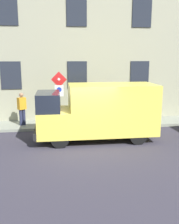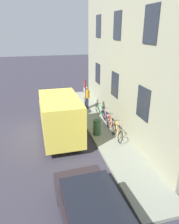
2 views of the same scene
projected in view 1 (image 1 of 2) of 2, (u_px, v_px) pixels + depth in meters
The scene contains 11 objects.
ground_plane at pixel (86, 146), 11.00m from camera, with size 80.00×80.00×0.00m, color #322F3A.
sidewalk_slab at pixel (79, 124), 14.31m from camera, with size 1.89×15.19×0.14m, color gray.
building_facade at pixel (76, 47), 14.71m from camera, with size 0.75×13.19×8.39m.
sign_post_stacked at pixel (59, 92), 13.08m from camera, with size 0.17×0.56×2.70m.
delivery_van at pixel (99, 111), 11.57m from camera, with size 2.02×5.34×2.50m.
bicycle_orange at pixel (114, 113), 14.86m from camera, with size 0.46×1.72×0.89m.
bicycle_red at pixel (97, 114), 14.73m from camera, with size 0.46×1.71×0.89m.
bicycle_purple at pixel (79, 114), 14.60m from camera, with size 0.46×1.71×0.89m.
bicycle_green at pixel (60, 115), 14.47m from camera, with size 0.47×1.71×0.89m.
pedestrian at pixel (22, 108), 13.60m from camera, with size 0.45×0.48×1.72m.
litter_bin at pixel (105, 116), 13.80m from camera, with size 0.44×0.44×0.90m, color #2D5133.
Camera 1 is at (-10.40, 1.20, 3.68)m, focal length 41.81 mm.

